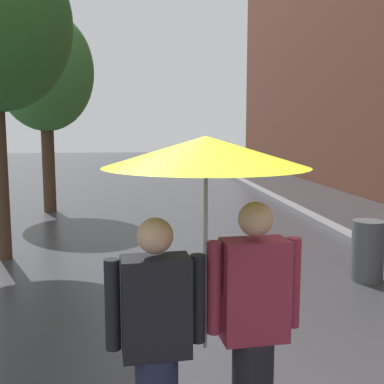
% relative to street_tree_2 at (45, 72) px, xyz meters
% --- Properties ---
extents(kerb_strip, '(0.30, 36.00, 0.12)m').
position_rel_street_tree_2_xyz_m(kerb_strip, '(6.31, -0.12, -3.43)').
color(kerb_strip, slate).
rests_on(kerb_strip, ground).
extents(street_tree_2, '(2.40, 2.40, 5.00)m').
position_rel_street_tree_2_xyz_m(street_tree_2, '(0.00, 0.00, 0.00)').
color(street_tree_2, '#473323').
rests_on(street_tree_2, ground).
extents(couple_under_umbrella, '(1.20, 1.20, 2.08)m').
position_rel_street_tree_2_xyz_m(couple_under_umbrella, '(2.70, -9.65, -2.07)').
color(couple_under_umbrella, '#1E233D').
rests_on(couple_under_umbrella, ground).
extents(litter_bin, '(0.44, 0.44, 0.85)m').
position_rel_street_tree_2_xyz_m(litter_bin, '(5.46, -6.20, -3.07)').
color(litter_bin, '#4C4C51').
rests_on(litter_bin, ground).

